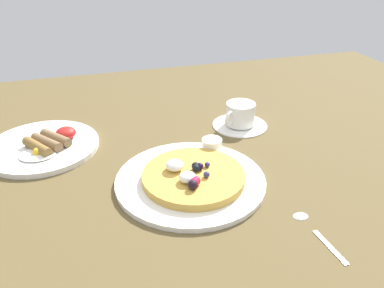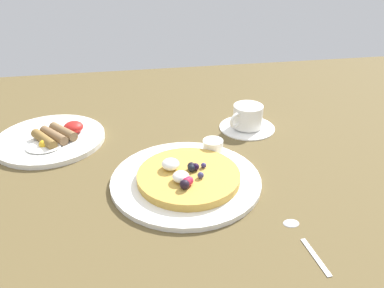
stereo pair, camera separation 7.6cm
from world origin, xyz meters
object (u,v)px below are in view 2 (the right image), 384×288
object	(u,v)px
coffee_cup	(247,116)
teaspoon	(299,233)
pancake_plate	(186,180)
breakfast_plate	(50,139)
coffee_saucer	(247,127)
syrup_ramekin	(213,146)

from	to	relation	value
coffee_cup	teaspoon	distance (cm)	39.62
pancake_plate	teaspoon	distance (cm)	24.30
breakfast_plate	coffee_saucer	bearing A→B (deg)	-1.50
coffee_saucer	coffee_cup	distance (cm)	3.20
breakfast_plate	pancake_plate	bearing A→B (deg)	-37.84
pancake_plate	coffee_saucer	bearing A→B (deg)	47.96
coffee_cup	teaspoon	xyz separation A→B (cm)	(-2.95, -39.38, -3.26)
syrup_ramekin	coffee_saucer	bearing A→B (deg)	45.84
teaspoon	pancake_plate	bearing A→B (deg)	131.51
pancake_plate	coffee_cup	world-z (taller)	coffee_cup
syrup_ramekin	coffee_saucer	distance (cm)	16.82
syrup_ramekin	coffee_cup	distance (cm)	16.53
syrup_ramekin	coffee_cup	size ratio (longest dim) A/B	0.48
syrup_ramekin	coffee_saucer	size ratio (longest dim) A/B	0.32
syrup_ramekin	teaspoon	xyz separation A→B (cm)	(8.53, -27.51, -2.28)
breakfast_plate	coffee_saucer	size ratio (longest dim) A/B	1.82
pancake_plate	syrup_ramekin	xyz separation A→B (cm)	(7.58, 9.32, 2.00)
teaspoon	syrup_ramekin	bearing A→B (deg)	107.22
coffee_saucer	teaspoon	size ratio (longest dim) A/B	1.05
coffee_saucer	coffee_cup	xyz separation A→B (cm)	(-0.14, -0.10, 3.20)
breakfast_plate	teaspoon	xyz separation A→B (cm)	(45.13, -40.74, -0.36)
syrup_ramekin	coffee_cup	xyz separation A→B (cm)	(11.47, 11.86, 0.98)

